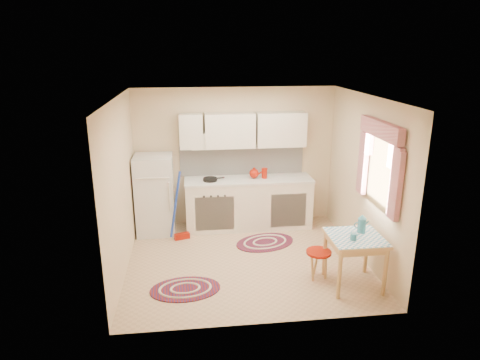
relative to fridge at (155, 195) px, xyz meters
name	(u,v)px	position (x,y,z in m)	size (l,w,h in m)	color
room_shell	(255,156)	(1.60, -1.01, 0.90)	(3.64, 3.60, 2.52)	tan
fridge	(155,195)	(0.00, 0.00, 0.00)	(0.65, 0.60, 1.40)	silver
broom	(181,206)	(0.44, -0.35, -0.10)	(0.28, 0.12, 1.20)	#1B3BAE
base_cabinets	(248,204)	(1.65, 0.05, -0.26)	(2.25, 0.60, 0.88)	silver
countertop	(249,180)	(1.65, 0.05, 0.20)	(2.27, 0.62, 0.04)	silver
frying_pan	(210,179)	(0.97, 0.00, 0.24)	(0.25, 0.25, 0.05)	black
red_kettle	(254,173)	(1.75, 0.05, 0.31)	(0.19, 0.17, 0.19)	#981405
red_canister	(264,174)	(1.94, 0.05, 0.30)	(0.10, 0.10, 0.16)	#981405
table	(354,261)	(2.81, -2.12, -0.34)	(0.72, 0.72, 0.72)	tan
stool	(318,265)	(2.38, -1.89, -0.49)	(0.35, 0.35, 0.42)	#981405
coffee_pot	(362,223)	(2.93, -2.00, 0.16)	(0.14, 0.12, 0.28)	teal
mug	(353,237)	(2.73, -2.22, 0.07)	(0.08, 0.08, 0.10)	teal
rug_center	(265,242)	(1.84, -0.67, -0.69)	(1.02, 0.68, 0.02)	maroon
rug_left	(185,289)	(0.50, -1.98, -0.69)	(0.96, 0.64, 0.02)	maroon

